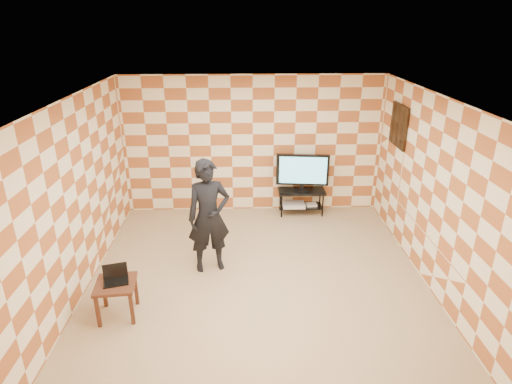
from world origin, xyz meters
TOP-DOWN VIEW (x-y plane):
  - floor at (0.00, 0.00)m, footprint 5.00×5.00m
  - wall_back at (0.00, 2.50)m, footprint 5.00×0.02m
  - wall_front at (0.00, -2.50)m, footprint 5.00×0.02m
  - wall_left at (-2.50, 0.00)m, footprint 0.02×5.00m
  - wall_right at (2.50, 0.00)m, footprint 0.02×5.00m
  - ceiling at (0.00, 0.00)m, footprint 5.00×5.00m
  - wall_art at (2.47, 1.55)m, footprint 0.04×0.72m
  - tv_stand at (0.95, 2.23)m, footprint 0.92×0.41m
  - tv at (0.95, 2.23)m, footprint 1.02×0.22m
  - dvd_player at (0.80, 2.20)m, footprint 0.44×0.31m
  - game_console at (1.16, 2.21)m, footprint 0.22×0.17m
  - side_table at (-1.86, -0.83)m, footprint 0.55×0.55m
  - laptop at (-1.87, -0.78)m, footprint 0.36×0.32m
  - person at (-0.72, 0.29)m, footprint 0.74×0.58m

SIDE VIEW (x-z plane):
  - floor at x=0.00m, z-range 0.00..0.00m
  - game_console at x=1.16m, z-range 0.17..0.22m
  - dvd_player at x=0.80m, z-range 0.17..0.25m
  - tv_stand at x=0.95m, z-range 0.11..0.61m
  - side_table at x=-1.86m, z-range 0.16..0.66m
  - laptop at x=-1.87m, z-range 0.44..0.65m
  - person at x=-0.72m, z-range 0.00..1.78m
  - tv at x=0.95m, z-range 0.54..1.28m
  - wall_back at x=0.00m, z-range 0.00..2.70m
  - wall_front at x=0.00m, z-range 0.00..2.70m
  - wall_left at x=-2.50m, z-range 0.00..2.70m
  - wall_right at x=2.50m, z-range 0.00..2.70m
  - wall_art at x=2.47m, z-range 1.59..2.31m
  - ceiling at x=0.00m, z-range 2.69..2.71m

